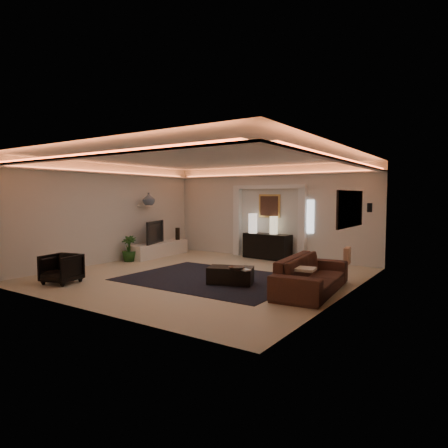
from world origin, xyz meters
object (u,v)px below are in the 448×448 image
Objects in this scene: coffee_table at (231,275)px; sofa at (312,274)px; armchair at (61,269)px; console at (267,246)px.

sofa is at bearing -10.23° from coffee_table.
sofa is 1.80m from coffee_table.
sofa is 2.52× the size of coffee_table.
coffee_table is 3.80m from armchair.
console is 3.74m from coffee_table.
armchair is at bearing -168.29° from coffee_table.
coffee_table is (-1.76, -0.33, -0.16)m from sofa.
coffee_table is (0.99, -3.61, -0.20)m from console.
coffee_table is at bearing 20.69° from armchair.
coffee_table is at bearing -67.83° from console.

